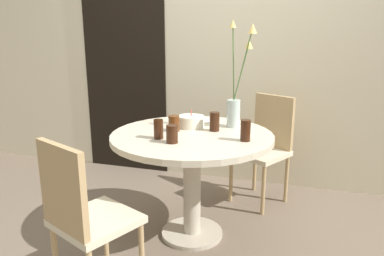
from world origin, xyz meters
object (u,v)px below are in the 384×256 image
object	(u,v)px
birthday_cake	(191,121)
drink_glass_3	(215,122)
chair_near_front	(83,212)
drink_glass_1	(174,123)
drink_glass_2	(172,134)
drink_glass_4	(158,129)
chair_right_flank	(266,142)
flower_vase	(236,96)
drink_glass_0	(245,130)
side_plate	(205,121)

from	to	relation	value
birthday_cake	drink_glass_3	distance (m)	0.20
chair_near_front	drink_glass_1	size ratio (longest dim) A/B	8.38
drink_glass_2	drink_glass_4	xyz separation A→B (m)	(-0.12, 0.06, 0.01)
chair_right_flank	drink_glass_3	size ratio (longest dim) A/B	6.93
chair_near_front	drink_glass_2	bearing A→B (deg)	-94.15
flower_vase	drink_glass_0	xyz separation A→B (m)	(0.12, -0.32, -0.17)
drink_glass_0	drink_glass_2	size ratio (longest dim) A/B	1.22
flower_vase	drink_glass_4	bearing A→B (deg)	-135.05
chair_right_flank	birthday_cake	xyz separation A→B (m)	(-0.49, -0.60, 0.29)
drink_glass_0	drink_glass_1	xyz separation A→B (m)	(-0.52, 0.10, -0.01)
chair_near_front	flower_vase	world-z (taller)	flower_vase
side_plate	drink_glass_4	bearing A→B (deg)	-106.46
drink_glass_0	drink_glass_4	xyz separation A→B (m)	(-0.55, -0.11, -0.01)
chair_near_front	drink_glass_1	world-z (taller)	chair_near_front
birthday_cake	side_plate	size ratio (longest dim) A/B	1.04
drink_glass_0	flower_vase	bearing A→B (deg)	111.25
chair_near_front	drink_glass_0	distance (m)	1.09
drink_glass_0	drink_glass_3	xyz separation A→B (m)	(-0.25, 0.18, -0.00)
chair_right_flank	side_plate	distance (m)	0.65
birthday_cake	drink_glass_0	world-z (taller)	drink_glass_0
birthday_cake	drink_glass_1	world-z (taller)	birthday_cake
flower_vase	drink_glass_3	bearing A→B (deg)	-133.77
flower_vase	drink_glass_2	distance (m)	0.61
chair_near_front	drink_glass_2	size ratio (longest dim) A/B	8.15
drink_glass_1	birthday_cake	bearing A→B (deg)	59.45
drink_glass_1	drink_glass_2	bearing A→B (deg)	-72.66
birthday_cake	drink_glass_4	world-z (taller)	birthday_cake
birthday_cake	drink_glass_2	distance (m)	0.41
chair_right_flank	drink_glass_0	size ratio (longest dim) A/B	6.68
flower_vase	chair_right_flank	bearing A→B (deg)	71.63
chair_right_flank	drink_glass_0	xyz separation A→B (m)	(-0.05, -0.84, 0.32)
chair_near_front	flower_vase	size ratio (longest dim) A/B	1.22
flower_vase	drink_glass_1	size ratio (longest dim) A/B	6.85
birthday_cake	drink_glass_4	xyz separation A→B (m)	(-0.12, -0.35, 0.02)
drink_glass_1	drink_glass_3	distance (m)	0.28
birthday_cake	side_plate	xyz separation A→B (m)	(0.05, 0.20, -0.04)
chair_right_flank	drink_glass_4	xyz separation A→B (m)	(-0.60, -0.95, 0.31)
side_plate	drink_glass_4	distance (m)	0.58
flower_vase	drink_glass_1	xyz separation A→B (m)	(-0.40, -0.22, -0.18)
side_plate	drink_glass_2	xyz separation A→B (m)	(-0.05, -0.62, 0.05)
drink_glass_3	chair_near_front	bearing A→B (deg)	-117.62
side_plate	drink_glass_4	xyz separation A→B (m)	(-0.16, -0.55, 0.06)
drink_glass_2	drink_glass_3	world-z (taller)	drink_glass_3
drink_glass_1	drink_glass_3	bearing A→B (deg)	18.24
flower_vase	drink_glass_4	size ratio (longest dim) A/B	5.94
drink_glass_1	drink_glass_4	bearing A→B (deg)	-98.93
side_plate	drink_glass_0	bearing A→B (deg)	-48.52
side_plate	drink_glass_3	xyz separation A→B (m)	(0.14, -0.25, 0.06)
chair_right_flank	flower_vase	xyz separation A→B (m)	(-0.17, -0.52, 0.48)
drink_glass_4	birthday_cake	bearing A→B (deg)	71.64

